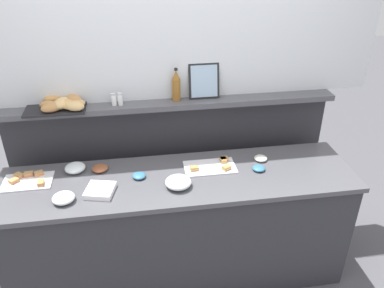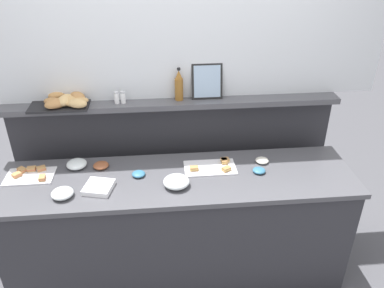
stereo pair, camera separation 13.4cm
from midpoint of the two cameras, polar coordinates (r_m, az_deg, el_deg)
ground_plane at (r=3.62m, az=-3.97°, el=-11.30°), size 12.00×12.00×0.00m
buffet_counter at (r=2.88m, az=-3.13°, el=-12.29°), size 2.39×0.62×0.89m
back_ledge_unit at (r=3.13m, az=-4.19°, el=-3.41°), size 2.41×0.22×1.27m
upper_wall_panel at (r=2.69m, az=-5.28°, el=20.22°), size 3.01×0.08×1.33m
sandwich_platter_front at (r=2.70m, az=1.49°, el=-3.31°), size 0.36×0.20×0.04m
sandwich_platter_rear at (r=2.80m, az=-24.22°, el=-4.91°), size 0.32×0.20×0.04m
glass_bowl_large at (r=2.50m, az=-3.56°, el=-5.69°), size 0.17×0.17×0.07m
glass_bowl_medium at (r=2.79m, az=-18.11°, el=-3.39°), size 0.14×0.14×0.06m
glass_bowl_small at (r=2.52m, az=-19.79°, el=-7.52°), size 0.14×0.14×0.05m
condiment_bowl_teal at (r=2.69m, az=8.38°, el=-3.57°), size 0.09×0.09×0.03m
condiment_bowl_cream at (r=2.75m, az=-14.71°, el=-3.49°), size 0.11×0.11×0.04m
condiment_bowl_red at (r=2.81m, az=8.70°, el=-2.10°), size 0.09×0.09×0.03m
condiment_bowl_dark at (r=2.62m, az=-9.22°, el=-4.64°), size 0.09×0.09×0.03m
napkin_stack at (r=2.53m, az=-14.82°, el=-6.63°), size 0.21×0.21×0.03m
vinegar_bottle_amber at (r=2.76m, az=-3.74°, el=8.45°), size 0.06×0.06×0.24m
salt_shaker at (r=2.77m, az=-12.78°, el=6.39°), size 0.03×0.03×0.09m
pepper_shaker at (r=2.76m, az=-11.86°, el=6.47°), size 0.03×0.03×0.09m
bread_basket at (r=2.80m, az=-19.78°, el=5.54°), size 0.42×0.29×0.08m
framed_picture at (r=2.79m, az=0.39°, el=9.20°), size 0.22×0.07×0.25m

